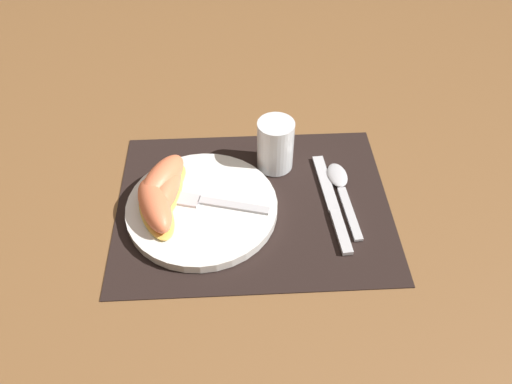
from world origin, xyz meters
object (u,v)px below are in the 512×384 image
fork (203,201)px  citrus_wedge_0 (163,181)px  plate (202,208)px  citrus_wedge_2 (155,207)px  citrus_wedge_1 (166,193)px  knife (332,204)px  spoon (340,185)px  juice_glass (275,147)px

fork → citrus_wedge_0: size_ratio=1.45×
fork → plate: bearing=-115.5°
plate → citrus_wedge_2: 0.08m
citrus_wedge_1 → citrus_wedge_0: bearing=106.7°
fork → knife: bearing=-0.9°
citrus_wedge_1 → plate: bearing=-13.2°
spoon → fork: 0.23m
spoon → citrus_wedge_1: 0.29m
citrus_wedge_1 → citrus_wedge_2: 0.03m
knife → fork: fork is taller
juice_glass → citrus_wedge_0: size_ratio=0.73×
knife → spoon: size_ratio=1.27×
citrus_wedge_1 → knife: bearing=-2.3°
juice_glass → citrus_wedge_2: (-0.20, -0.12, -0.01)m
juice_glass → citrus_wedge_1: bearing=-153.4°
citrus_wedge_1 → citrus_wedge_2: bearing=-115.4°
citrus_wedge_0 → citrus_wedge_2: 0.06m
citrus_wedge_0 → fork: bearing=-25.7°
plate → citrus_wedge_0: citrus_wedge_0 is taller
knife → citrus_wedge_0: citrus_wedge_0 is taller
juice_glass → spoon: 0.13m
plate → citrus_wedge_1: size_ratio=1.97×
knife → citrus_wedge_2: citrus_wedge_2 is taller
knife → fork: (-0.21, 0.00, 0.02)m
fork → citrus_wedge_2: (-0.07, -0.02, 0.02)m
spoon → citrus_wedge_0: 0.30m
juice_glass → knife: (0.09, -0.10, -0.04)m
plate → spoon: size_ratio=1.42×
plate → juice_glass: size_ratio=2.63×
plate → knife: plate is taller
citrus_wedge_2 → spoon: bearing=11.4°
juice_glass → knife: 0.14m
juice_glass → citrus_wedge_1: size_ratio=0.75×
fork → juice_glass: bearing=38.6°
fork → spoon: bearing=9.3°
plate → citrus_wedge_1: (-0.06, 0.01, 0.02)m
plate → juice_glass: (0.13, 0.10, 0.03)m
knife → juice_glass: bearing=130.6°
plate → fork: bearing=64.5°
spoon → citrus_wedge_1: (-0.29, -0.03, 0.03)m
fork → citrus_wedge_2: size_ratio=1.44×
knife → citrus_wedge_1: bearing=177.7°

